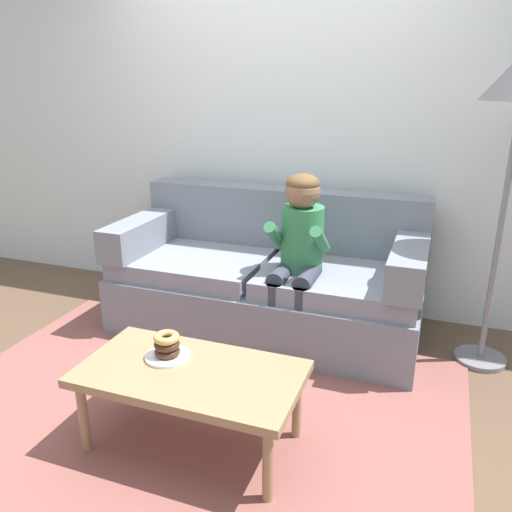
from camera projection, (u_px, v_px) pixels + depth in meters
name	position (u px, v px, depth m)	size (l,w,h in m)	color
ground	(206.00, 389.00, 2.83)	(10.00, 10.00, 0.00)	brown
wall_back	(285.00, 113.00, 3.62)	(8.00, 0.10, 2.80)	silver
area_rug	(185.00, 415.00, 2.61)	(2.72, 2.04, 0.01)	brown
couch	(268.00, 281.00, 3.45)	(2.00, 0.90, 0.91)	slate
coffee_table	(191.00, 378.00, 2.29)	(1.00, 0.54, 0.40)	#937551
person_child	(298.00, 247.00, 3.08)	(0.34, 0.58, 1.10)	#337A4C
plate	(168.00, 356.00, 2.38)	(0.21, 0.21, 0.01)	white
donut	(167.00, 351.00, 2.37)	(0.12, 0.12, 0.04)	#422619
donut_second	(167.00, 344.00, 2.36)	(0.12, 0.12, 0.04)	#422619
donut_third	(166.00, 337.00, 2.35)	(0.12, 0.12, 0.04)	tan
toy_controller	(112.00, 365.00, 3.03)	(0.23, 0.09, 0.05)	red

